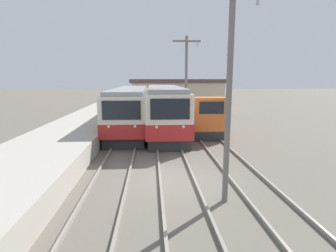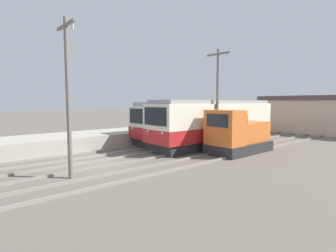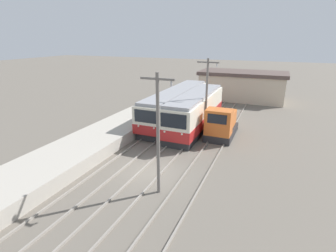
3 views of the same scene
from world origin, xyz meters
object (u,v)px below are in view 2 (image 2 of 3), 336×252
(catenary_mast_near, at_px, (68,93))
(commuter_train_center, at_px, (215,124))
(catenary_mast_mid, at_px, (218,96))
(commuter_train_left, at_px, (205,122))
(shunting_locomotive, at_px, (237,136))

(catenary_mast_near, bearing_deg, commuter_train_center, 96.96)
(commuter_train_center, bearing_deg, catenary_mast_mid, -48.16)
(commuter_train_left, height_order, catenary_mast_near, catenary_mast_near)
(catenary_mast_near, xyz_separation_m, catenary_mast_mid, (0.00, 10.67, 0.00))
(commuter_train_left, distance_m, catenary_mast_near, 15.06)
(commuter_train_left, distance_m, commuter_train_center, 3.38)
(shunting_locomotive, xyz_separation_m, catenary_mast_near, (-1.49, -11.01, 2.74))
(catenary_mast_near, distance_m, catenary_mast_mid, 10.67)
(commuter_train_center, height_order, shunting_locomotive, commuter_train_center)
(shunting_locomotive, bearing_deg, catenary_mast_mid, -167.06)
(commuter_train_left, xyz_separation_m, shunting_locomotive, (5.80, -3.24, -0.43))
(commuter_train_left, bearing_deg, shunting_locomotive, -29.18)
(commuter_train_center, bearing_deg, catenary_mast_near, -83.04)
(commuter_train_center, relative_size, shunting_locomotive, 2.47)
(commuter_train_left, height_order, catenary_mast_mid, catenary_mast_mid)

